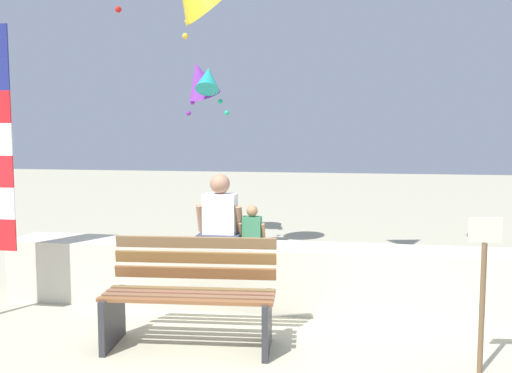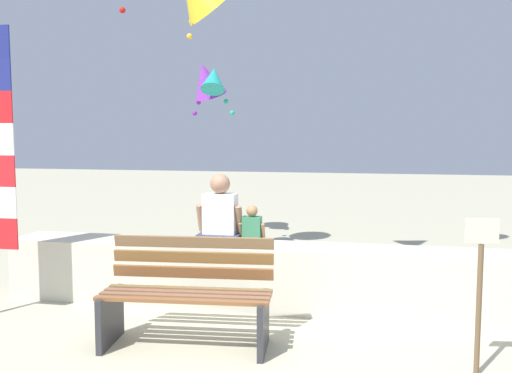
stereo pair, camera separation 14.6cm
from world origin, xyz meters
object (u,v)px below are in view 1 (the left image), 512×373
(person_child, at_px, (252,230))
(sign_post, at_px, (483,281))
(kite_teal, at_px, (208,79))
(park_bench, at_px, (190,298))
(person_adult, at_px, (220,217))
(kite_purple, at_px, (200,80))

(person_child, distance_m, sign_post, 2.32)
(person_child, relative_size, sign_post, 0.35)
(kite_teal, bearing_deg, sign_post, -53.92)
(kite_teal, height_order, sign_post, kite_teal)
(park_bench, height_order, person_adult, person_adult)
(kite_purple, bearing_deg, person_child, -66.79)
(person_adult, bearing_deg, kite_purple, 108.40)
(person_adult, relative_size, sign_post, 0.62)
(kite_purple, bearing_deg, sign_post, -53.82)
(kite_teal, bearing_deg, kite_purple, 127.98)
(person_adult, relative_size, person_child, 1.76)
(person_adult, xyz_separation_m, kite_teal, (-0.95, 3.20, 1.70))
(park_bench, relative_size, sign_post, 1.25)
(person_child, height_order, sign_post, sign_post)
(person_adult, distance_m, person_child, 0.35)
(person_child, relative_size, kite_teal, 0.49)
(person_adult, xyz_separation_m, person_child, (0.33, 0.00, -0.12))
(person_adult, height_order, sign_post, person_adult)
(park_bench, relative_size, kite_purple, 1.57)
(kite_teal, distance_m, kite_purple, 0.31)
(park_bench, bearing_deg, kite_teal, 102.54)
(park_bench, bearing_deg, person_child, 72.80)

